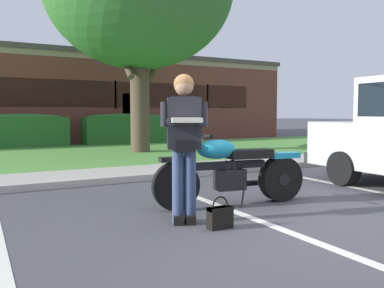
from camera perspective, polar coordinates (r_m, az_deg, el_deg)
ground_plane at (r=4.92m, az=9.40°, el=-10.73°), size 140.00×140.00×0.00m
curb_strip at (r=7.95m, az=-7.22°, el=-4.54°), size 60.00×0.20×0.12m
concrete_walk at (r=8.74m, az=-9.38°, el=-3.91°), size 60.00×1.50×0.08m
grass_lawn at (r=12.87m, az=-16.19°, el=-1.46°), size 60.00×7.20×0.06m
stall_stripe_0 at (r=4.09m, az=-24.31°, el=-14.14°), size 0.33×4.40×0.01m
stall_stripe_1 at (r=5.13m, az=8.77°, el=-10.07°), size 0.33×4.40×0.01m
motorcycle at (r=5.83m, az=5.98°, el=-3.46°), size 2.24×0.82×1.26m
rider_person at (r=4.78m, az=-1.07°, el=1.12°), size 0.58×0.66×1.70m
handbag at (r=4.69m, az=3.82°, el=-9.60°), size 0.28×0.13×0.36m
hedge_center_left at (r=16.13m, az=-22.02°, el=1.72°), size 3.17×0.90×1.24m
hedge_center_right at (r=17.11m, az=-8.89°, el=2.11°), size 3.39×0.90×1.24m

